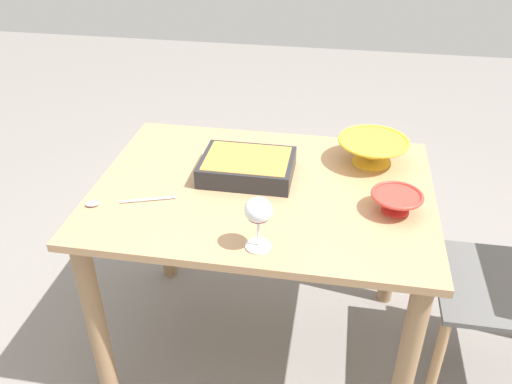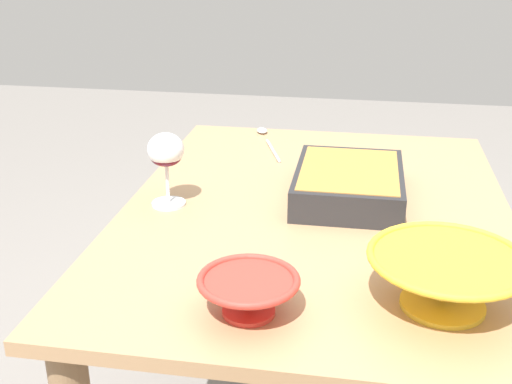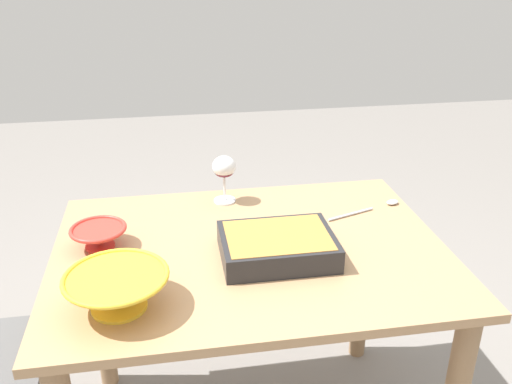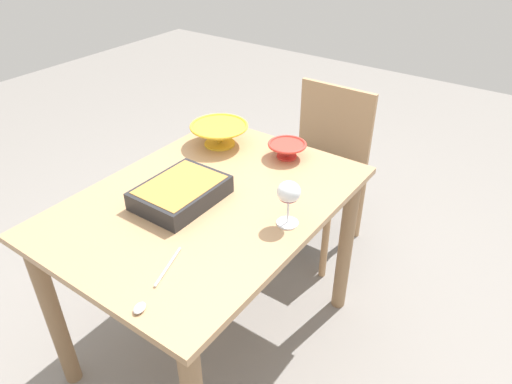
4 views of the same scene
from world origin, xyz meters
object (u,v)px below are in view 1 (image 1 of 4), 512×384
casserole_dish (247,166)px  dining_table (263,220)px  small_bowl (396,201)px  serving_spoon (114,202)px  wine_glass (258,213)px  mixing_bowl (372,150)px

casserole_dish → dining_table: bearing=135.5°
dining_table → small_bowl: 0.47m
serving_spoon → dining_table: bearing=-158.2°
wine_glass → serving_spoon: size_ratio=0.60×
wine_glass → mixing_bowl: 0.65m
dining_table → mixing_bowl: (-0.36, -0.23, 0.19)m
small_bowl → serving_spoon: 0.90m
casserole_dish → small_bowl: casserole_dish is taller
mixing_bowl → small_bowl: bearing=103.3°
dining_table → mixing_bowl: 0.47m
mixing_bowl → wine_glass: bearing=59.9°
small_bowl → serving_spoon: bearing=7.1°
wine_glass → small_bowl: 0.48m
wine_glass → mixing_bowl: wine_glass is taller
mixing_bowl → dining_table: bearing=32.9°
mixing_bowl → serving_spoon: 0.92m
wine_glass → small_bowl: size_ratio=1.01×
mixing_bowl → serving_spoon: bearing=27.0°
dining_table → small_bowl: bearing=170.5°
wine_glass → casserole_dish: bearing=-75.0°
wine_glass → casserole_dish: wine_glass is taller
casserole_dish → small_bowl: 0.52m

